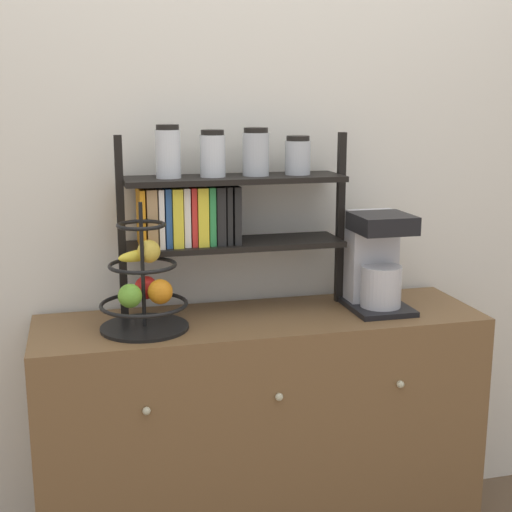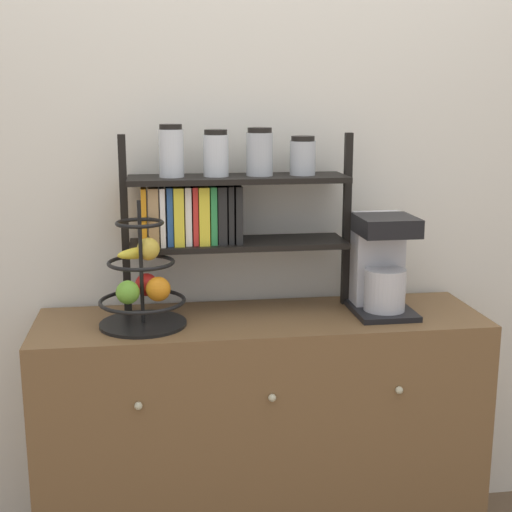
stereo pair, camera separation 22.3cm
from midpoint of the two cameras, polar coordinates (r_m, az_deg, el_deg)
name	(u,v)px [view 2 (the right image)]	position (r m, az deg, el deg)	size (l,w,h in m)	color
wall_back	(251,166)	(2.44, 2.20, 7.20)	(7.00, 0.05, 2.60)	silver
sideboard	(261,438)	(2.45, 3.12, -14.38)	(1.43, 0.43, 0.84)	brown
coffee_maker	(381,264)	(2.36, 12.68, -0.64)	(0.19, 0.23, 0.32)	black
fruit_stand	(143,285)	(2.19, -6.14, -2.35)	(0.27, 0.27, 0.39)	black
shelf_hutch	(217,200)	(2.30, -0.34, 4.51)	(0.75, 0.20, 0.61)	black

